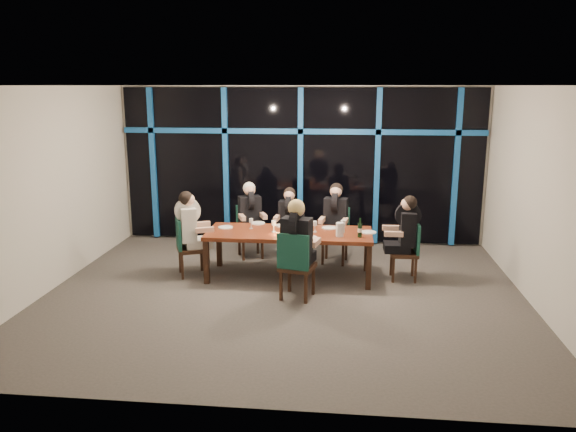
{
  "coord_description": "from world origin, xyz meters",
  "views": [
    {
      "loc": [
        0.87,
        -7.72,
        3.0
      ],
      "look_at": [
        0.0,
        0.6,
        1.05
      ],
      "focal_mm": 35.0,
      "sensor_mm": 36.0,
      "label": 1
    }
  ],
  "objects": [
    {
      "name": "window_wall",
      "position": [
        0.01,
        2.93,
        1.55
      ],
      "size": [
        6.86,
        0.43,
        2.94
      ],
      "color": "black",
      "rests_on": "ground"
    },
    {
      "name": "wine_glass_e",
      "position": [
        0.84,
        0.91,
        0.88
      ],
      "size": [
        0.07,
        0.07,
        0.18
      ],
      "color": "white",
      "rests_on": "dining_table"
    },
    {
      "name": "room",
      "position": [
        0.0,
        0.0,
        2.02
      ],
      "size": [
        7.04,
        7.0,
        3.02
      ],
      "color": "#57514D",
      "rests_on": "ground"
    },
    {
      "name": "chair_far_mid",
      "position": [
        -0.09,
        1.79,
        0.49
      ],
      "size": [
        0.44,
        0.44,
        0.88
      ],
      "rotation": [
        0.0,
        0.0,
        -0.09
      ],
      "color": "#321B10",
      "rests_on": "ground"
    },
    {
      "name": "water_pitcher",
      "position": [
        0.8,
        0.59,
        0.86
      ],
      "size": [
        0.13,
        0.12,
        0.22
      ],
      "rotation": [
        0.0,
        0.0,
        -0.17
      ],
      "color": "silver",
      "rests_on": "dining_table"
    },
    {
      "name": "chair_far_right",
      "position": [
        0.72,
        1.72,
        0.53
      ],
      "size": [
        0.5,
        0.5,
        0.95
      ],
      "rotation": [
        0.0,
        0.0,
        -0.15
      ],
      "color": "#321B10",
      "rests_on": "ground"
    },
    {
      "name": "chair_far_left",
      "position": [
        -0.83,
        1.87,
        0.51
      ],
      "size": [
        0.56,
        0.56,
        0.92
      ],
      "rotation": [
        0.0,
        0.0,
        0.4
      ],
      "color": "#321B10",
      "rests_on": "ground"
    },
    {
      "name": "plate_near_mid",
      "position": [
        0.34,
        0.46,
        0.76
      ],
      "size": [
        0.24,
        0.24,
        0.01
      ],
      "primitive_type": "cylinder",
      "color": "white",
      "rests_on": "dining_table"
    },
    {
      "name": "diner_far_mid",
      "position": [
        -0.1,
        1.72,
        0.84
      ],
      "size": [
        0.46,
        0.56,
        0.85
      ],
      "rotation": [
        0.0,
        0.0,
        -0.09
      ],
      "color": "black",
      "rests_on": "ground"
    },
    {
      "name": "tea_light",
      "position": [
        -0.15,
        0.6,
        0.76
      ],
      "size": [
        0.05,
        0.05,
        0.03
      ],
      "primitive_type": "cylinder",
      "color": "#FAA64B",
      "rests_on": "dining_table"
    },
    {
      "name": "dining_table",
      "position": [
        0.0,
        0.8,
        0.68
      ],
      "size": [
        2.6,
        1.0,
        0.75
      ],
      "color": "maroon",
      "rests_on": "ground"
    },
    {
      "name": "plate_far_right",
      "position": [
        0.62,
        1.08,
        0.76
      ],
      "size": [
        0.24,
        0.24,
        0.01
      ],
      "primitive_type": "cylinder",
      "color": "white",
      "rests_on": "dining_table"
    },
    {
      "name": "diner_end_left",
      "position": [
        -1.58,
        0.73,
        0.9
      ],
      "size": [
        0.65,
        0.58,
        0.92
      ],
      "rotation": [
        0.0,
        0.0,
        1.96
      ],
      "color": "silver",
      "rests_on": "ground"
    },
    {
      "name": "plate_far_mid",
      "position": [
        -0.15,
        1.15,
        0.76
      ],
      "size": [
        0.24,
        0.24,
        0.01
      ],
      "primitive_type": "cylinder",
      "color": "white",
      "rests_on": "dining_table"
    },
    {
      "name": "chair_near_mid",
      "position": [
        0.19,
        -0.17,
        0.56
      ],
      "size": [
        0.56,
        0.56,
        1.0
      ],
      "rotation": [
        0.0,
        0.0,
        2.91
      ],
      "color": "#321B10",
      "rests_on": "ground"
    },
    {
      "name": "wine_glass_b",
      "position": [
        0.0,
        0.92,
        0.88
      ],
      "size": [
        0.07,
        0.07,
        0.18
      ],
      "color": "white",
      "rests_on": "dining_table"
    },
    {
      "name": "diner_end_right",
      "position": [
        1.81,
        0.88,
        0.88
      ],
      "size": [
        0.58,
        0.46,
        0.9
      ],
      "rotation": [
        0.0,
        0.0,
        4.73
      ],
      "color": "black",
      "rests_on": "ground"
    },
    {
      "name": "plate_end_right",
      "position": [
        1.24,
        0.86,
        0.76
      ],
      "size": [
        0.24,
        0.24,
        0.01
      ],
      "primitive_type": "cylinder",
      "color": "white",
      "rests_on": "dining_table"
    },
    {
      "name": "plate_far_left",
      "position": [
        -0.58,
        1.28,
        0.76
      ],
      "size": [
        0.24,
        0.24,
        0.01
      ],
      "primitive_type": "cylinder",
      "color": "white",
      "rests_on": "dining_table"
    },
    {
      "name": "diner_far_left",
      "position": [
        -0.8,
        1.8,
        0.88
      ],
      "size": [
        0.57,
        0.63,
        0.9
      ],
      "rotation": [
        0.0,
        0.0,
        0.4
      ],
      "color": "black",
      "rests_on": "ground"
    },
    {
      "name": "diner_near_mid",
      "position": [
        0.21,
        -0.09,
        0.95
      ],
      "size": [
        0.56,
        0.67,
        0.97
      ],
      "rotation": [
        0.0,
        0.0,
        2.91
      ],
      "color": "black",
      "rests_on": "ground"
    },
    {
      "name": "wine_glass_a",
      "position": [
        -0.24,
        0.75,
        0.88
      ],
      "size": [
        0.07,
        0.07,
        0.18
      ],
      "color": "silver",
      "rests_on": "dining_table"
    },
    {
      "name": "diner_far_right",
      "position": [
        0.71,
        1.64,
        0.9
      ],
      "size": [
        0.51,
        0.62,
        0.92
      ],
      "rotation": [
        0.0,
        0.0,
        -0.15
      ],
      "color": "black",
      "rests_on": "ground"
    },
    {
      "name": "wine_glass_d",
      "position": [
        -0.63,
        0.94,
        0.87
      ],
      "size": [
        0.06,
        0.06,
        0.17
      ],
      "color": "silver",
      "rests_on": "dining_table"
    },
    {
      "name": "wine_glass_c",
      "position": [
        0.4,
        0.82,
        0.88
      ],
      "size": [
        0.07,
        0.07,
        0.18
      ],
      "color": "white",
      "rests_on": "dining_table"
    },
    {
      "name": "plate_end_left",
      "position": [
        -1.06,
        0.94,
        0.76
      ],
      "size": [
        0.24,
        0.24,
        0.01
      ],
      "primitive_type": "cylinder",
      "color": "white",
      "rests_on": "dining_table"
    },
    {
      "name": "chair_end_left",
      "position": [
        -1.65,
        0.7,
        0.53
      ],
      "size": [
        0.57,
        0.57,
        0.94
      ],
      "rotation": [
        0.0,
        0.0,
        1.96
      ],
      "color": "#321B10",
      "rests_on": "ground"
    },
    {
      "name": "wine_bottle",
      "position": [
        1.1,
        0.58,
        0.87
      ],
      "size": [
        0.07,
        0.07,
        0.3
      ],
      "rotation": [
        0.0,
        0.0,
        0.3
      ],
      "color": "black",
      "rests_on": "dining_table"
    },
    {
      "name": "chair_end_right",
      "position": [
        1.89,
        0.88,
        0.51
      ],
      "size": [
        0.44,
        0.44,
        0.92
      ],
      "rotation": [
        0.0,
        0.0,
        4.73
      ],
      "color": "#321B10",
      "rests_on": "ground"
    }
  ]
}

